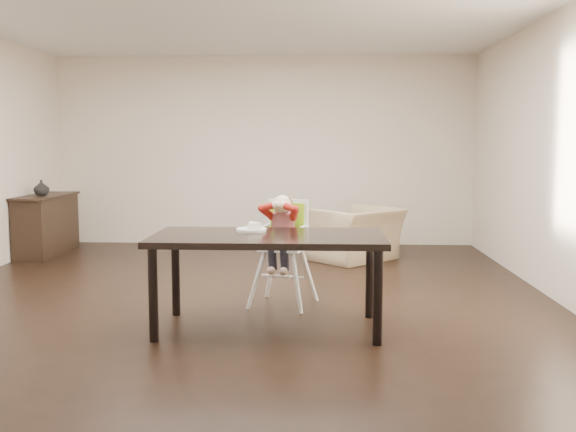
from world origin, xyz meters
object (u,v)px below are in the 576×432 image
Objects in this scene: dining_table at (268,245)px; high_chair at (284,227)px; armchair at (355,225)px; sideboard at (47,225)px.

high_chair is at bearing 84.36° from dining_table.
armchair is at bearing 86.79° from high_chair.
sideboard is at bearing 134.21° from dining_table.
high_chair reaches higher than sideboard.
dining_table is 1.78× the size of armchair.
sideboard reaches higher than dining_table.
armchair reaches higher than sideboard.
high_chair is at bearing 27.35° from armchair.
sideboard is at bearing -47.19° from armchair.
dining_table is 4.58m from sideboard.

